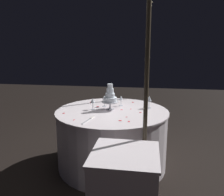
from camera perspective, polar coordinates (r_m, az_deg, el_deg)
The scene contains 24 objects.
ground_plane at distance 3.29m, azimuth 0.00°, elevation -15.66°, with size 12.00×12.00×0.00m, color black.
decorative_arch at distance 2.87m, azimuth 8.74°, elevation 8.88°, with size 1.96×0.06×2.13m.
main_table at distance 3.13m, azimuth 0.00°, elevation -9.60°, with size 1.44×1.44×0.75m.
tiered_cake at distance 3.01m, azimuth -0.47°, elevation 0.20°, with size 0.22×0.22×0.34m.
wine_glass_0 at distance 3.18m, azimuth -1.86°, elevation -0.08°, with size 0.06×0.06×0.15m.
wine_glass_1 at distance 3.03m, azimuth -4.69°, elevation -0.78°, with size 0.06×0.06×0.15m.
wine_glass_2 at distance 3.12m, azimuth 9.01°, elevation -0.21°, with size 0.07×0.07×0.17m.
wine_glass_3 at distance 3.22m, azimuth 2.21°, elevation -0.12°, with size 0.06×0.06×0.14m.
cake_knife at distance 2.64m, azimuth -5.58°, elevation -5.20°, with size 0.29×0.08×0.01m.
rose_petal_0 at distance 3.23m, azimuth -0.46°, elevation -1.89°, with size 0.03×0.02×0.00m, color red.
rose_petal_1 at distance 2.58m, azimuth 4.12°, elevation -5.69°, with size 0.03×0.02×0.00m, color red.
rose_petal_2 at distance 2.93m, azimuth 6.91°, elevation -3.50°, with size 0.03×0.02×0.00m, color red.
rose_petal_3 at distance 3.45m, azimuth -5.20°, elevation -0.99°, with size 0.03×0.02×0.00m, color red.
rose_petal_4 at distance 2.73m, azimuth 3.54°, elevation -4.62°, with size 0.02×0.02×0.00m, color red.
rose_petal_5 at distance 2.60m, azimuth 1.96°, elevation -5.49°, with size 0.04×0.03×0.00m, color red.
rose_petal_6 at distance 2.66m, azimuth -9.22°, elevation -5.26°, with size 0.02×0.02×0.00m, color red.
rose_petal_7 at distance 3.44m, azimuth -0.45°, elevation -0.97°, with size 0.03×0.02×0.00m, color red.
rose_petal_8 at distance 3.08m, azimuth 4.56°, elevation -2.67°, with size 0.02×0.02×0.00m, color red.
rose_petal_9 at distance 3.22m, azimuth 8.33°, elevation -2.05°, with size 0.02×0.02×0.00m, color red.
rose_petal_10 at distance 3.03m, azimuth 2.33°, elevation -2.86°, with size 0.03×0.02×0.00m, color red.
rose_petal_11 at distance 3.35m, azimuth -0.08°, elevation -1.35°, with size 0.03×0.02×0.00m, color red.
rose_petal_12 at distance 3.19m, azimuth -3.47°, elevation -2.09°, with size 0.04×0.03×0.00m, color red.
rose_petal_13 at distance 3.44m, azimuth 5.06°, elevation -1.03°, with size 0.04×0.03×0.00m, color red.
rose_petal_14 at distance 2.94m, azimuth -11.63°, elevation -3.63°, with size 0.04×0.02×0.00m, color red.
Camera 1 is at (2.87, 0.46, 1.55)m, focal length 37.70 mm.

